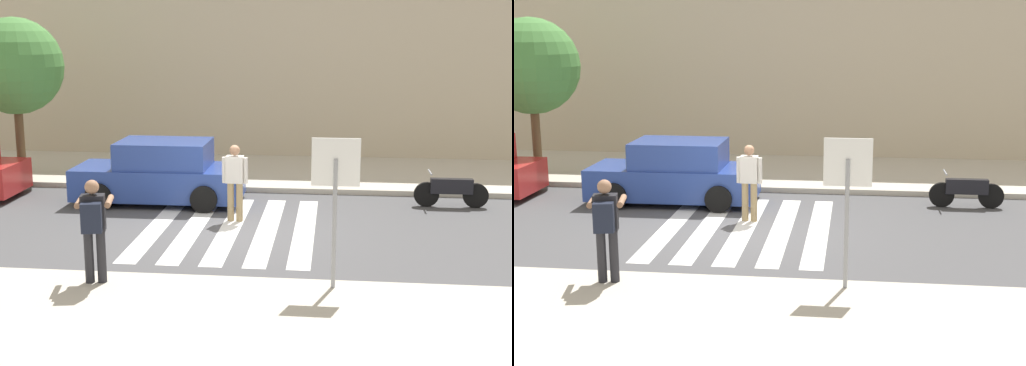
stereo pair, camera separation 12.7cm
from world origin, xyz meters
The scene contains 15 objects.
ground_plane centered at (0.00, 0.00, 0.00)m, with size 120.00×120.00×0.00m, color #4C4C4F.
sidewalk_near centered at (0.00, -6.20, 0.07)m, with size 60.00×6.00×0.14m, color beige.
sidewalk_far centered at (0.00, 6.00, 0.07)m, with size 60.00×4.80×0.14m, color beige.
building_facade_far centered at (0.00, 10.40, 3.78)m, with size 56.00×4.00×7.56m, color beige.
crosswalk_stripe_0 centered at (-1.60, 0.20, 0.00)m, with size 0.44×5.20×0.01m, color silver.
crosswalk_stripe_1 centered at (-0.80, 0.20, 0.00)m, with size 0.44×5.20×0.01m, color silver.
crosswalk_stripe_2 centered at (0.00, 0.20, 0.00)m, with size 0.44×5.20×0.01m, color silver.
crosswalk_stripe_3 centered at (0.80, 0.20, 0.00)m, with size 0.44×5.20×0.01m, color silver.
crosswalk_stripe_4 centered at (1.60, 0.20, 0.00)m, with size 0.44×5.20×0.01m, color silver.
stop_sign centered at (2.22, -3.52, 1.91)m, with size 0.76×0.08×2.44m.
photographer_with_backpack centered at (-1.65, -3.75, 1.17)m, with size 0.69×0.91×1.72m.
pedestrian_crossing centered at (0.02, 0.78, 0.97)m, with size 0.58×0.26×1.72m.
parked_car_blue centered at (-2.04, 2.30, 0.73)m, with size 4.10×1.92×1.55m.
motorcycle centered at (5.01, 2.60, 0.41)m, with size 1.76×0.60×0.87m.
street_tree_west centered at (-6.51, 4.28, 3.20)m, with size 2.64×2.64×4.39m.
Camera 1 is at (2.19, -14.49, 4.26)m, focal length 50.00 mm.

